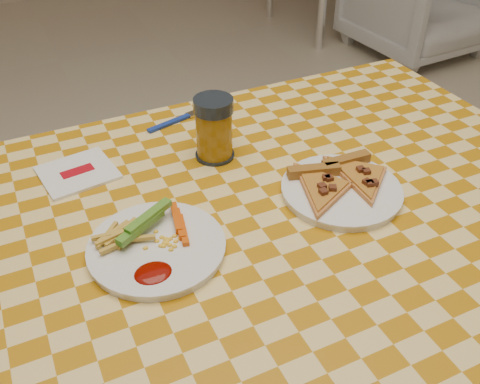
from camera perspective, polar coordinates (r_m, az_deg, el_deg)
name	(u,v)px	position (r m, az deg, el deg)	size (l,w,h in m)	color
table	(251,248)	(0.96, 1.23, -5.97)	(1.28, 0.88, 0.76)	white
plate_left	(157,248)	(0.86, -8.86, -5.97)	(0.21, 0.21, 0.01)	white
plate_right	(341,191)	(0.98, 10.74, 0.07)	(0.21, 0.21, 0.01)	white
fries_veggies	(148,236)	(0.85, -9.82, -4.68)	(0.17, 0.16, 0.04)	gold
pizza_slices	(339,180)	(0.98, 10.55, 1.26)	(0.23, 0.21, 0.02)	#D88942
drink_glass	(214,129)	(1.04, -2.78, 6.73)	(0.08, 0.08, 0.13)	black
napkin	(78,173)	(1.06, -16.94, 2.00)	(0.15, 0.14, 0.01)	white
fork	(178,119)	(1.19, -6.60, 7.70)	(0.15, 0.06, 0.01)	navy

